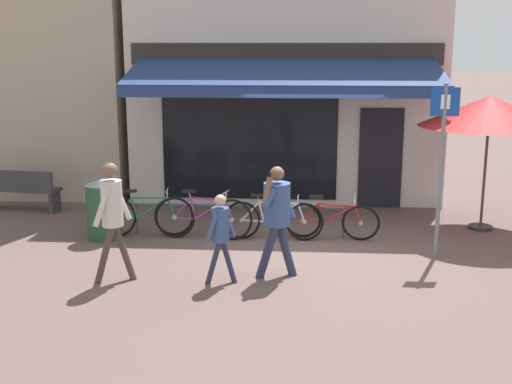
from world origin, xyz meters
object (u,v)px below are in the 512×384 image
Objects in this scene: bicycle_green at (145,215)px; bicycle_silver at (273,219)px; bicycle_purple at (203,217)px; pedestrian_adult at (277,210)px; bicycle_red at (331,220)px; park_bench at (21,189)px; pedestrian_child at (221,229)px; parking_sign at (442,154)px; cafe_parasol at (490,112)px; litter_bin at (103,209)px; pedestrian_second_adult at (112,209)px.

bicycle_silver is (2.29, -0.04, -0.02)m from bicycle_green.
pedestrian_adult reaches higher than bicycle_purple.
bicycle_silver is 1.02m from bicycle_red.
bicycle_purple is 1.07× the size of park_bench.
pedestrian_adult is 1.27× the size of pedestrian_child.
parking_sign is 2.15m from cafe_parasol.
bicycle_purple is 2.25m from bicycle_red.
bicycle_silver is 1.64× the size of litter_bin.
bicycle_purple is 1.23m from bicycle_silver.
litter_bin is at bearing -171.31° from bicycle_green.
cafe_parasol is 1.53× the size of park_bench.
bicycle_purple is at bearing 4.19° from litter_bin.
litter_bin reaches higher than bicycle_red.
parking_sign reaches higher than bicycle_green.
pedestrian_adult reaches higher than bicycle_silver.
park_bench is (-2.29, 1.82, -0.08)m from litter_bin.
pedestrian_child is 0.47× the size of parking_sign.
cafe_parasol reaches higher than litter_bin.
bicycle_red is at bearing -162.69° from cafe_parasol.
litter_bin is at bearing -30.85° from park_bench.
bicycle_purple is at bearing -171.18° from bicycle_red.
pedestrian_second_adult reaches higher than bicycle_red.
pedestrian_second_adult is at bearing 12.91° from pedestrian_child.
pedestrian_adult is at bearing -25.54° from park_bench.
pedestrian_second_adult is (-3.21, -2.28, 0.73)m from bicycle_red.
park_bench is at bearing -22.80° from pedestrian_adult.
pedestrian_child is at bearing 178.63° from pedestrian_second_adult.
bicycle_purple is 1.34× the size of pedestrian_child.
bicycle_red is at bearing -8.59° from bicycle_green.
park_bench is (-4.63, 3.87, -0.34)m from pedestrian_child.
pedestrian_adult is 0.95× the size of pedestrian_second_adult.
pedestrian_child is 1.21× the size of litter_bin.
park_bench reaches higher than bicycle_red.
pedestrian_second_adult is (-1.54, -0.03, 0.28)m from pedestrian_child.
litter_bin is (-0.70, -0.22, 0.16)m from bicycle_green.
bicycle_green reaches higher than bicycle_red.
park_bench is (-3.09, 3.90, -0.62)m from pedestrian_second_adult.
parking_sign is 1.10× the size of cafe_parasol.
bicycle_green is 0.97× the size of bicycle_silver.
bicycle_purple is 0.63× the size of parking_sign.
bicycle_red is (1.02, 0.03, -0.00)m from bicycle_silver.
bicycle_purple reaches higher than bicycle_green.
parking_sign reaches higher than cafe_parasol.
park_bench is (-9.13, 0.73, -1.72)m from cafe_parasol.
parking_sign is at bearing -145.17° from pedestrian_child.
park_bench is (-7.95, 2.45, -1.22)m from parking_sign.
bicycle_silver is at bearing -166.69° from cafe_parasol.
parking_sign is at bearing -14.92° from bicycle_silver.
parking_sign reaches higher than park_bench.
parking_sign is (1.65, -0.84, 1.33)m from bicycle_red.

